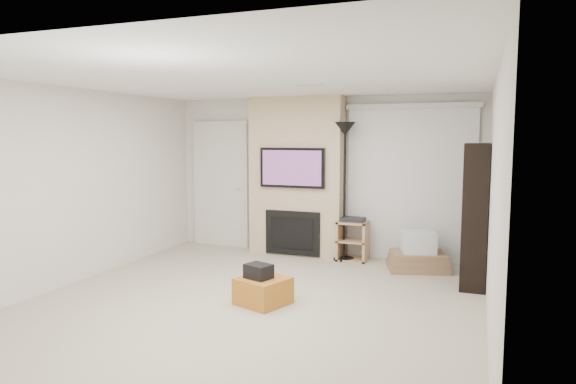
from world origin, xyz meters
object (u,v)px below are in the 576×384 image
at_px(av_stand, 353,238).
at_px(box_stack, 418,255).
at_px(ottoman, 263,291).
at_px(floor_lamp, 345,152).
at_px(bookshelf, 475,215).

relative_size(av_stand, box_stack, 0.69).
bearing_deg(ottoman, floor_lamp, 81.87).
height_order(av_stand, box_stack, av_stand).
xyz_separation_m(floor_lamp, box_stack, (1.13, -0.19, -1.44)).
bearing_deg(floor_lamp, av_stand, 15.54).
xyz_separation_m(box_stack, bookshelf, (0.74, -0.52, 0.69)).
bearing_deg(floor_lamp, bookshelf, -21.01).
bearing_deg(ottoman, bookshelf, 36.33).
bearing_deg(floor_lamp, box_stack, -9.76).
distance_m(ottoman, av_stand, 2.43).
bearing_deg(box_stack, ottoman, -124.32).
bearing_deg(ottoman, box_stack, 55.68).
relative_size(ottoman, box_stack, 0.52).
distance_m(av_stand, bookshelf, 1.98).
relative_size(ottoman, av_stand, 0.76).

